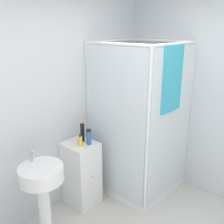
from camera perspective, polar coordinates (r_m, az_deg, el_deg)
wall_back at (r=2.95m, az=-16.27°, el=0.04°), size 6.40×0.06×2.50m
shower_enclosure at (r=3.53m, az=6.11°, el=-8.98°), size 0.96×0.99×1.97m
vanity_cabinet at (r=3.35m, az=-6.74°, el=-13.05°), size 0.35×0.42×0.81m
sink at (r=2.74m, az=-14.98°, el=-14.89°), size 0.43×0.43×0.99m
soap_dispenser at (r=3.06m, az=-6.95°, el=-6.28°), size 0.05×0.05×0.15m
shampoo_bottle_tall_black at (r=3.16m, az=-6.46°, el=-4.23°), size 0.05×0.05×0.26m
shampoo_bottle_blue at (r=3.09m, az=-5.06°, el=-5.42°), size 0.06×0.06×0.19m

